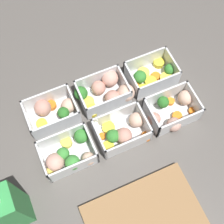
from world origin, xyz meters
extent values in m
plane|color=#56514C|center=(0.00, 0.00, 0.00)|extent=(4.00, 4.00, 0.00)
cube|color=white|center=(-0.16, -0.06, 0.00)|extent=(0.14, 0.10, 0.00)
cube|color=white|center=(-0.16, -0.11, 0.03)|extent=(0.14, 0.01, 0.06)
cube|color=white|center=(-0.16, -0.02, 0.03)|extent=(0.14, 0.00, 0.06)
cube|color=white|center=(-0.22, -0.06, 0.03)|extent=(0.01, 0.10, 0.06)
cube|color=white|center=(-0.09, -0.06, 0.03)|extent=(0.01, 0.10, 0.06)
cylinder|color=orange|center=(-0.17, -0.06, 0.01)|extent=(0.04, 0.04, 0.01)
cylinder|color=orange|center=(-0.10, -0.06, 0.01)|extent=(0.03, 0.03, 0.01)
cylinder|color=yellow|center=(-0.15, -0.05, 0.01)|extent=(0.04, 0.04, 0.01)
cylinder|color=yellow|center=(-0.11, -0.03, 0.01)|extent=(0.05, 0.05, 0.02)
cylinder|color=#49883F|center=(-0.21, -0.06, 0.01)|extent=(0.01, 0.01, 0.01)
sphere|color=#388433|center=(-0.21, -0.06, 0.03)|extent=(0.03, 0.03, 0.03)
cylinder|color=#DBC647|center=(-0.19, -0.04, 0.01)|extent=(0.05, 0.05, 0.02)
cylinder|color=#DBC647|center=(-0.14, -0.09, 0.01)|extent=(0.05, 0.05, 0.01)
cylinder|color=yellow|center=(-0.20, -0.10, 0.01)|extent=(0.04, 0.04, 0.02)
cylinder|color=#49883F|center=(-0.12, -0.07, 0.01)|extent=(0.01, 0.01, 0.01)
sphere|color=#388433|center=(-0.12, -0.07, 0.03)|extent=(0.04, 0.04, 0.04)
cube|color=white|center=(0.00, -0.06, 0.00)|extent=(0.14, 0.10, 0.00)
cube|color=white|center=(0.00, -0.11, 0.03)|extent=(0.14, 0.01, 0.06)
cube|color=white|center=(0.00, -0.02, 0.03)|extent=(0.14, 0.00, 0.06)
cube|color=white|center=(-0.07, -0.06, 0.03)|extent=(0.01, 0.10, 0.06)
cube|color=white|center=(0.07, -0.06, 0.03)|extent=(0.01, 0.10, 0.06)
cylinder|color=#DBC647|center=(0.05, -0.06, 0.01)|extent=(0.04, 0.04, 0.01)
sphere|color=#D19E8C|center=(-0.04, -0.10, 0.03)|extent=(0.07, 0.07, 0.05)
sphere|color=tan|center=(-0.02, -0.04, 0.03)|extent=(0.05, 0.05, 0.05)
sphere|color=tan|center=(0.01, -0.09, 0.03)|extent=(0.06, 0.06, 0.04)
sphere|color=beige|center=(-0.06, -0.04, 0.03)|extent=(0.07, 0.07, 0.05)
cylinder|color=yellow|center=(0.05, -0.03, 0.01)|extent=(0.04, 0.04, 0.01)
cylinder|color=#407A37|center=(0.06, -0.09, 0.01)|extent=(0.01, 0.01, 0.01)
sphere|color=#2D7228|center=(0.06, -0.09, 0.03)|extent=(0.04, 0.04, 0.04)
cube|color=white|center=(0.16, -0.06, 0.00)|extent=(0.14, 0.10, 0.00)
cube|color=white|center=(0.16, -0.11, 0.03)|extent=(0.14, 0.01, 0.06)
cube|color=white|center=(0.16, -0.02, 0.03)|extent=(0.14, 0.00, 0.06)
cube|color=white|center=(0.09, -0.06, 0.03)|extent=(0.01, 0.10, 0.06)
cube|color=white|center=(0.22, -0.06, 0.03)|extent=(0.01, 0.10, 0.06)
cylinder|color=orange|center=(0.15, -0.09, 0.01)|extent=(0.04, 0.04, 0.02)
cylinder|color=orange|center=(0.12, -0.03, 0.01)|extent=(0.03, 0.03, 0.01)
cylinder|color=#407A37|center=(0.13, -0.05, 0.01)|extent=(0.01, 0.01, 0.02)
sphere|color=#2D7228|center=(0.13, -0.05, 0.03)|extent=(0.03, 0.03, 0.03)
sphere|color=tan|center=(0.17, -0.09, 0.03)|extent=(0.06, 0.06, 0.05)
cylinder|color=yellow|center=(0.19, -0.05, 0.01)|extent=(0.04, 0.04, 0.01)
sphere|color=beige|center=(0.10, -0.07, 0.02)|extent=(0.06, 0.06, 0.04)
cube|color=white|center=(-0.16, 0.06, 0.00)|extent=(0.14, 0.10, 0.00)
cube|color=white|center=(-0.16, 0.02, 0.03)|extent=(0.14, 0.00, 0.06)
cube|color=white|center=(-0.16, 0.11, 0.03)|extent=(0.14, 0.01, 0.06)
cube|color=white|center=(-0.22, 0.06, 0.03)|extent=(0.01, 0.10, 0.06)
cube|color=white|center=(-0.09, 0.06, 0.03)|extent=(0.01, 0.10, 0.06)
cylinder|color=orange|center=(-0.21, 0.08, 0.01)|extent=(0.03, 0.03, 0.01)
cylinder|color=orange|center=(-0.16, 0.08, 0.01)|extent=(0.03, 0.03, 0.01)
sphere|color=tan|center=(-0.10, 0.07, 0.02)|extent=(0.05, 0.05, 0.04)
cylinder|color=orange|center=(-0.17, 0.03, 0.01)|extent=(0.03, 0.03, 0.01)
cylinder|color=#407A37|center=(-0.14, 0.03, 0.01)|extent=(0.01, 0.01, 0.02)
sphere|color=#2D7228|center=(-0.14, 0.03, 0.03)|extent=(0.03, 0.03, 0.03)
sphere|color=beige|center=(-0.21, 0.04, 0.03)|extent=(0.05, 0.05, 0.04)
sphere|color=#D19E8C|center=(-0.14, 0.10, 0.02)|extent=(0.05, 0.05, 0.04)
cube|color=white|center=(0.00, 0.06, 0.00)|extent=(0.14, 0.10, 0.00)
cube|color=white|center=(0.00, 0.02, 0.03)|extent=(0.14, 0.00, 0.06)
cube|color=white|center=(0.00, 0.11, 0.03)|extent=(0.14, 0.01, 0.06)
cube|color=white|center=(-0.07, 0.06, 0.03)|extent=(0.01, 0.10, 0.06)
cube|color=white|center=(0.07, 0.06, 0.03)|extent=(0.01, 0.10, 0.06)
cylinder|color=#49883F|center=(0.03, 0.07, 0.01)|extent=(0.01, 0.01, 0.01)
sphere|color=#388433|center=(0.03, 0.07, 0.03)|extent=(0.04, 0.04, 0.04)
cylinder|color=yellow|center=(0.03, 0.04, 0.01)|extent=(0.05, 0.05, 0.01)
sphere|color=beige|center=(-0.05, 0.05, 0.03)|extent=(0.06, 0.06, 0.04)
cylinder|color=yellow|center=(0.05, 0.09, 0.01)|extent=(0.05, 0.05, 0.02)
sphere|color=tan|center=(0.00, 0.08, 0.03)|extent=(0.06, 0.06, 0.05)
cylinder|color=orange|center=(0.05, 0.05, 0.01)|extent=(0.03, 0.03, 0.01)
cylinder|color=orange|center=(-0.06, 0.10, 0.01)|extent=(0.03, 0.03, 0.01)
cube|color=white|center=(0.16, 0.06, 0.00)|extent=(0.14, 0.10, 0.00)
cube|color=white|center=(0.16, 0.02, 0.03)|extent=(0.14, 0.00, 0.06)
cube|color=white|center=(0.16, 0.11, 0.03)|extent=(0.14, 0.01, 0.06)
cube|color=white|center=(0.09, 0.06, 0.03)|extent=(0.01, 0.10, 0.06)
cube|color=white|center=(0.22, 0.06, 0.03)|extent=(0.01, 0.10, 0.06)
cylinder|color=#49883F|center=(0.11, 0.03, 0.01)|extent=(0.01, 0.01, 0.01)
sphere|color=#388433|center=(0.11, 0.03, 0.03)|extent=(0.04, 0.04, 0.04)
sphere|color=beige|center=(0.11, 0.10, 0.02)|extent=(0.05, 0.05, 0.04)
cylinder|color=#DBC647|center=(0.15, 0.03, 0.01)|extent=(0.03, 0.03, 0.02)
cylinder|color=#DBC647|center=(0.21, 0.09, 0.01)|extent=(0.05, 0.05, 0.02)
cylinder|color=#519448|center=(0.15, 0.09, 0.01)|extent=(0.01, 0.01, 0.02)
sphere|color=#42933D|center=(0.15, 0.09, 0.04)|extent=(0.04, 0.04, 0.04)
sphere|color=#D19E8C|center=(0.19, 0.07, 0.03)|extent=(0.06, 0.06, 0.05)
cylinder|color=#519448|center=(0.17, 0.06, 0.01)|extent=(0.01, 0.01, 0.02)
sphere|color=#42933D|center=(0.17, 0.06, 0.03)|extent=(0.03, 0.03, 0.03)
cube|color=green|center=(0.32, 0.15, 0.10)|extent=(0.07, 0.07, 0.19)
cube|color=olive|center=(0.04, 0.29, 0.01)|extent=(0.28, 0.18, 0.02)
camera|label=1|loc=(0.15, 0.33, 0.82)|focal=50.00mm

